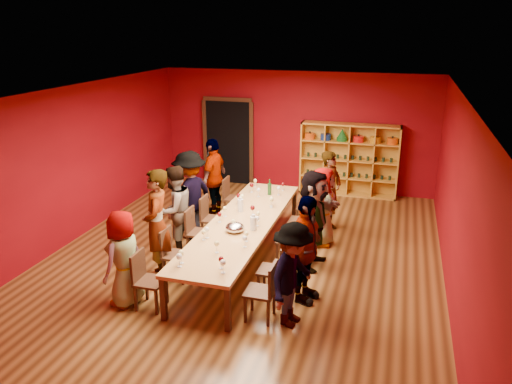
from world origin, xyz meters
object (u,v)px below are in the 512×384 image
person_right_0 (293,275)px  person_right_1 (305,250)px  person_left_2 (175,210)px  wine_bottle (270,189)px  chair_person_left_2 (195,229)px  chair_person_right_3 (304,218)px  chair_person_right_4 (311,205)px  shelving_unit (349,156)px  chair_person_right_1 (277,267)px  chair_person_left_4 (231,195)px  person_left_0 (124,259)px  person_left_3 (190,195)px  person_left_4 (214,177)px  person_right_3 (322,207)px  chair_person_left_0 (145,277)px  person_left_1 (157,225)px  chair_person_left_3 (209,216)px  spittoon_bowl (235,228)px  chair_person_right_2 (293,237)px  person_right_4 (330,191)px  person_right_2 (314,219)px  chair_person_right_0 (265,289)px  chair_person_left_1 (172,251)px

person_right_0 → person_right_1: person_right_1 is taller
person_left_2 → wine_bottle: (1.39, 1.58, 0.04)m
chair_person_left_2 → chair_person_right_3: bearing=31.2°
chair_person_right_4 → wine_bottle: size_ratio=2.70×
wine_bottle → shelving_unit: bearing=64.4°
chair_person_right_1 → wine_bottle: bearing=107.4°
chair_person_left_4 → chair_person_right_3: size_ratio=1.00×
person_left_0 → wine_bottle: (1.34, 3.49, 0.12)m
shelving_unit → chair_person_left_2: bearing=-118.1°
person_left_3 → chair_person_right_3: 2.29m
chair_person_right_1 → wine_bottle: 2.78m
chair_person_left_2 → person_right_0: size_ratio=0.57×
person_left_4 → person_right_3: person_left_4 is taller
chair_person_left_0 → chair_person_right_4: 4.20m
person_left_1 → chair_person_left_3: size_ratio=2.13×
chair_person_right_4 → spittoon_bowl: 2.52m
chair_person_left_4 → person_right_3: (2.17, -0.89, 0.28)m
person_left_0 → chair_person_right_2: 3.00m
person_left_2 → person_right_1: size_ratio=0.97×
chair_person_left_3 → chair_person_left_4: bearing=90.0°
chair_person_left_0 → person_right_0: (2.21, 0.17, 0.28)m
person_left_4 → person_right_4: bearing=91.2°
chair_person_left_0 → person_left_1: (-0.26, 0.93, 0.45)m
person_left_3 → chair_person_left_4: 1.41m
person_right_2 → chair_person_left_4: bearing=57.7°
chair_person_left_3 → chair_person_right_2: 1.90m
chair_person_left_2 → person_left_3: 0.90m
chair_person_left_0 → person_right_2: person_right_2 is taller
chair_person_left_0 → person_right_3: person_right_3 is taller
chair_person_right_4 → chair_person_right_0: bearing=-90.0°
person_right_0 → person_right_3: 2.84m
chair_person_left_1 → chair_person_left_3: same height
shelving_unit → person_left_2: size_ratio=1.44×
chair_person_left_1 → person_left_1: person_left_1 is taller
chair_person_right_1 → wine_bottle: wine_bottle is taller
shelving_unit → person_right_1: bearing=-90.6°
person_left_2 → person_right_2: size_ratio=0.95×
person_left_3 → person_left_4: person_left_3 is taller
person_right_2 → person_right_4: person_right_2 is taller
chair_person_left_0 → person_right_0: 2.24m
shelving_unit → person_left_3: size_ratio=1.35×
wine_bottle → chair_person_right_0: bearing=-76.0°
shelving_unit → chair_person_left_2: shelving_unit is taller
chair_person_left_4 → person_left_4: size_ratio=0.51×
chair_person_left_3 → person_right_0: 3.31m
chair_person_left_0 → person_right_1: (2.25, 0.86, 0.36)m
person_left_4 → chair_person_right_1: (2.21, -3.05, -0.38)m
chair_person_left_3 → chair_person_left_4: (0.00, 1.29, 0.00)m
chair_person_left_2 → chair_person_right_4: size_ratio=1.00×
chair_person_left_0 → person_left_2: 1.98m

